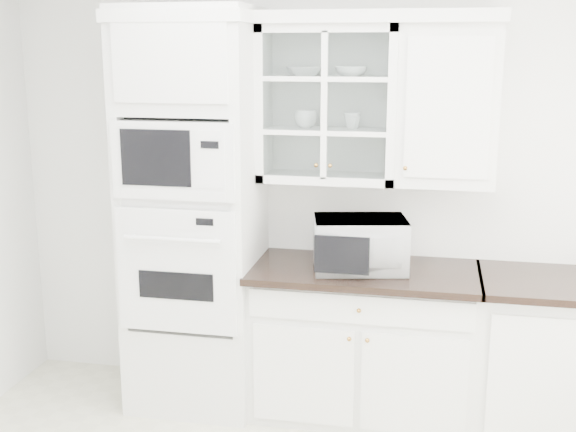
# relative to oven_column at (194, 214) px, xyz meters

# --- Properties ---
(room_shell) EXTENTS (4.00, 3.50, 2.70)m
(room_shell) POSITION_rel_oven_column_xyz_m (0.75, -0.99, 0.58)
(room_shell) COLOR white
(room_shell) RESTS_ON ground
(oven_column) EXTENTS (0.76, 0.68, 2.40)m
(oven_column) POSITION_rel_oven_column_xyz_m (0.00, 0.00, 0.00)
(oven_column) COLOR white
(oven_column) RESTS_ON ground
(base_cabinet_run) EXTENTS (1.32, 0.67, 0.92)m
(base_cabinet_run) POSITION_rel_oven_column_xyz_m (1.03, 0.03, -0.74)
(base_cabinet_run) COLOR white
(base_cabinet_run) RESTS_ON ground
(extra_base_cabinet) EXTENTS (0.72, 0.67, 0.92)m
(extra_base_cabinet) POSITION_rel_oven_column_xyz_m (2.03, 0.03, -0.74)
(extra_base_cabinet) COLOR white
(extra_base_cabinet) RESTS_ON ground
(upper_cabinet_glass) EXTENTS (0.80, 0.33, 0.90)m
(upper_cabinet_glass) POSITION_rel_oven_column_xyz_m (0.78, 0.17, 0.65)
(upper_cabinet_glass) COLOR white
(upper_cabinet_glass) RESTS_ON room_shell
(upper_cabinet_solid) EXTENTS (0.55, 0.33, 0.90)m
(upper_cabinet_solid) POSITION_rel_oven_column_xyz_m (1.46, 0.17, 0.65)
(upper_cabinet_solid) COLOR white
(upper_cabinet_solid) RESTS_ON room_shell
(crown_molding) EXTENTS (2.14, 0.38, 0.07)m
(crown_molding) POSITION_rel_oven_column_xyz_m (0.68, 0.14, 1.14)
(crown_molding) COLOR white
(crown_molding) RESTS_ON room_shell
(countertop_microwave) EXTENTS (0.60, 0.53, 0.30)m
(countertop_microwave) POSITION_rel_oven_column_xyz_m (1.00, -0.00, -0.13)
(countertop_microwave) COLOR white
(countertop_microwave) RESTS_ON base_cabinet_run
(bowl_a) EXTENTS (0.27, 0.27, 0.05)m
(bowl_a) POSITION_rel_oven_column_xyz_m (0.64, 0.18, 0.84)
(bowl_a) COLOR white
(bowl_a) RESTS_ON upper_cabinet_glass
(bowl_b) EXTENTS (0.21, 0.21, 0.06)m
(bowl_b) POSITION_rel_oven_column_xyz_m (0.91, 0.15, 0.84)
(bowl_b) COLOR white
(bowl_b) RESTS_ON upper_cabinet_glass
(cup_a) EXTENTS (0.16, 0.16, 0.11)m
(cup_a) POSITION_rel_oven_column_xyz_m (0.65, 0.16, 0.56)
(cup_a) COLOR white
(cup_a) RESTS_ON upper_cabinet_glass
(cup_b) EXTENTS (0.12, 0.12, 0.09)m
(cup_b) POSITION_rel_oven_column_xyz_m (0.92, 0.18, 0.56)
(cup_b) COLOR white
(cup_b) RESTS_ON upper_cabinet_glass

